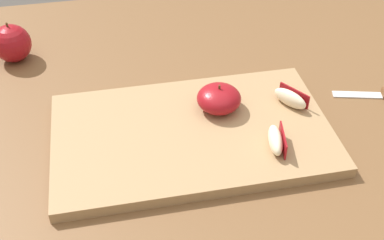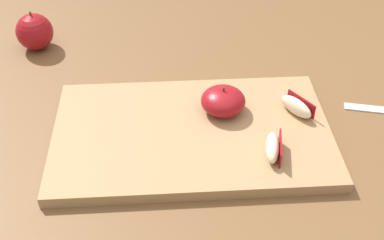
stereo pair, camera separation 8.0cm
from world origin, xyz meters
name	(u,v)px [view 1 (the left image)]	position (x,y,z in m)	size (l,w,h in m)	color
dining_table	(172,158)	(0.00, 0.00, 0.68)	(1.29, 0.97, 0.78)	brown
cutting_board	(192,134)	(0.03, -0.06, 0.79)	(0.46, 0.28, 0.02)	#A37F56
apple_half_skin_up	(219,98)	(0.08, -0.01, 0.82)	(0.08, 0.08, 0.05)	maroon
apple_wedge_front	(276,140)	(0.15, -0.13, 0.81)	(0.03, 0.07, 0.03)	beige
apple_wedge_middle	(290,98)	(0.21, -0.03, 0.81)	(0.05, 0.07, 0.03)	beige
whole_apple_red_delicious	(12,43)	(-0.28, 0.24, 0.82)	(0.08, 0.08, 0.08)	maroon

